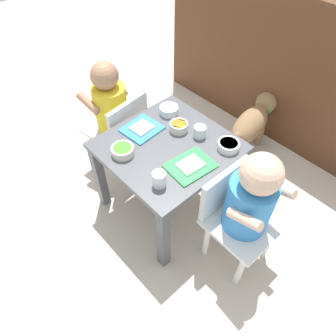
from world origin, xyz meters
TOP-DOWN VIEW (x-y plane):
  - ground_plane at (0.00, 0.00)m, footprint 7.00×7.00m
  - kitchen_cabinet_back at (0.00, 1.03)m, footprint 1.76×0.32m
  - dining_table at (0.00, 0.00)m, footprint 0.55×0.56m
  - seated_child_left at (-0.43, -0.00)m, footprint 0.32×0.32m
  - seated_child_right at (0.44, 0.03)m, footprint 0.28×0.28m
  - dog at (0.01, 0.69)m, footprint 0.22×0.48m
  - food_tray_left at (-0.16, -0.02)m, footprint 0.17×0.18m
  - food_tray_right at (0.16, -0.02)m, footprint 0.17×0.21m
  - water_cup_left at (0.05, 0.15)m, footprint 0.06×0.06m
  - water_cup_right at (0.15, -0.18)m, footprint 0.06×0.06m
  - cereal_bowl_left_side at (-0.09, -0.18)m, footprint 0.10×0.10m
  - veggie_bowl_near at (0.20, 0.18)m, footprint 0.10×0.10m
  - veggie_bowl_far at (-0.17, 0.16)m, footprint 0.09×0.09m
  - cereal_bowl_right_side at (-0.04, 0.11)m, footprint 0.09×0.09m

SIDE VIEW (x-z plane):
  - ground_plane at x=0.00m, z-range 0.00..0.00m
  - dog at x=0.01m, z-range 0.05..0.36m
  - dining_table at x=0.00m, z-range 0.14..0.59m
  - seated_child_left at x=-0.43m, z-range 0.08..0.75m
  - seated_child_right at x=0.44m, z-range 0.09..0.77m
  - kitchen_cabinet_back at x=0.00m, z-range 0.00..0.88m
  - food_tray_right at x=0.16m, z-range 0.44..0.46m
  - food_tray_left at x=-0.16m, z-range 0.44..0.46m
  - veggie_bowl_near at x=0.20m, z-range 0.44..0.48m
  - cereal_bowl_left_side at x=-0.09m, z-range 0.44..0.48m
  - veggie_bowl_far at x=-0.17m, z-range 0.44..0.48m
  - cereal_bowl_right_side at x=-0.04m, z-range 0.44..0.49m
  - water_cup_left at x=0.05m, z-range 0.44..0.49m
  - water_cup_right at x=0.15m, z-range 0.44..0.51m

